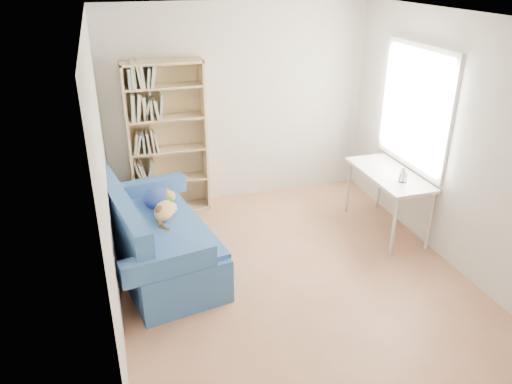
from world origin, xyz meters
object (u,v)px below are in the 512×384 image
at_px(bookshelf, 168,145).
at_px(pen_cup, 403,177).
at_px(sofa, 155,239).
at_px(desk, 389,179).

distance_m(bookshelf, pen_cup, 2.89).
distance_m(sofa, pen_cup, 2.83).
height_order(sofa, bookshelf, bookshelf).
relative_size(desk, pen_cup, 7.00).
bearing_deg(sofa, pen_cup, -15.28).
distance_m(bookshelf, desk, 2.76).
bearing_deg(sofa, desk, -9.70).
xyz_separation_m(bookshelf, desk, (2.42, -1.30, -0.22)).
bearing_deg(bookshelf, sofa, -104.99).
relative_size(sofa, pen_cup, 11.57).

